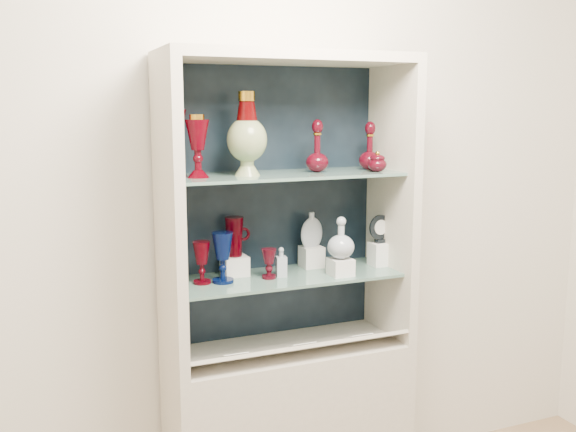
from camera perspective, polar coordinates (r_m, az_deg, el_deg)
name	(u,v)px	position (r m, az deg, el deg)	size (l,w,h in m)	color
wall_back	(269,185)	(2.76, -1.74, 2.76)	(3.50, 0.02, 2.80)	silver
cabinet_base	(288,430)	(2.88, 0.00, -18.49)	(1.00, 0.40, 0.75)	beige
cabinet_back_panel	(271,203)	(2.74, -1.51, 1.13)	(0.98, 0.02, 1.15)	black
cabinet_side_left	(169,218)	(2.43, -10.54, -0.14)	(0.04, 0.40, 1.15)	beige
cabinet_side_right	(391,203)	(2.78, 9.18, 1.14)	(0.04, 0.40, 1.15)	beige
cabinet_top_cap	(288,57)	(2.54, 0.00, 13.91)	(1.00, 0.40, 0.04)	beige
shelf_lower	(286,277)	(2.64, -0.17, -5.41)	(0.92, 0.34, 0.01)	slate
shelf_upper	(286,175)	(2.57, -0.17, 3.68)	(0.92, 0.34, 0.01)	slate
label_ledge	(298,348)	(2.61, 0.93, -11.70)	(0.92, 0.18, 0.01)	beige
label_card_0	(234,355)	(2.52, -4.81, -12.18)	(0.10, 0.07, 0.00)	white
label_card_1	(359,336)	(2.72, 6.32, -10.54)	(0.10, 0.07, 0.00)	white
label_card_2	(302,344)	(2.61, 1.24, -11.34)	(0.10, 0.07, 0.00)	white
pedestal_lamp_left	(173,140)	(2.48, -10.17, 6.64)	(0.11, 0.11, 0.27)	#420008
pedestal_lamp_right	(198,146)	(2.43, -8.03, 6.16)	(0.09, 0.09, 0.23)	#420008
enamel_urn	(247,134)	(2.48, -3.67, 7.30)	(0.16, 0.16, 0.32)	#114817
ruby_decanter_a	(317,143)	(2.61, 2.62, 6.53)	(0.09, 0.09, 0.24)	#460711
ruby_decanter_b	(370,144)	(2.73, 7.29, 6.34)	(0.09, 0.09, 0.21)	#460711
lidded_bowl	(377,161)	(2.65, 7.96, 4.84)	(0.08, 0.08, 0.09)	#460711
cobalt_goblet	(223,258)	(2.53, -5.83, -3.69)	(0.08, 0.08, 0.20)	#020D39
ruby_goblet_tall	(202,263)	(2.52, -7.68, -4.13)	(0.07, 0.07, 0.17)	#420008
ruby_goblet_small	(269,264)	(2.58, -1.70, -4.26)	(0.06, 0.06, 0.12)	#460711
riser_ruby_pitcher	(235,266)	(2.64, -4.75, -4.41)	(0.10, 0.10, 0.08)	silver
ruby_pitcher	(234,237)	(2.62, -4.79, -1.84)	(0.12, 0.08, 0.16)	#420008
clear_square_bottle	(281,262)	(2.61, -0.61, -4.10)	(0.04, 0.04, 0.12)	#95A0AC
riser_flat_flask	(311,257)	(2.77, 2.10, -3.63)	(0.09, 0.09, 0.09)	silver
flat_flask	(312,229)	(2.75, 2.12, -1.14)	(0.11, 0.04, 0.15)	#AAB2BE
riser_clear_round_decanter	(341,267)	(2.64, 4.70, -4.53)	(0.09, 0.09, 0.07)	silver
clear_round_decanter	(341,239)	(2.62, 4.73, -2.04)	(0.11, 0.11, 0.17)	#95A0AC
riser_cameo_medallion	(379,254)	(2.82, 8.14, -3.37)	(0.08, 0.08, 0.10)	silver
cameo_medallion	(380,228)	(2.80, 8.19, -1.10)	(0.11, 0.04, 0.13)	black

